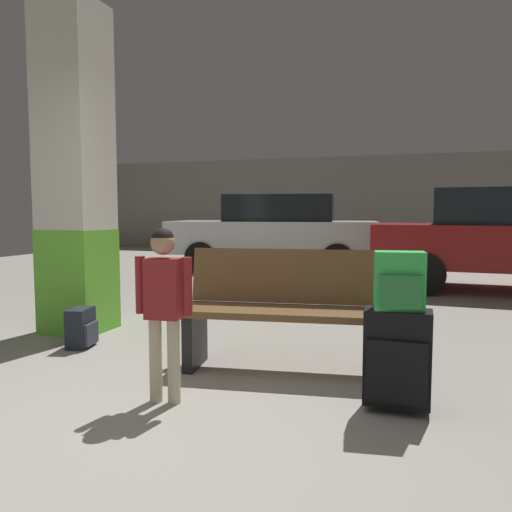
% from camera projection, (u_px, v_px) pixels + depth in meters
% --- Properties ---
extents(ground_plane, '(18.00, 18.00, 0.10)m').
position_uv_depth(ground_plane, '(303.00, 309.00, 6.40)').
color(ground_plane, gray).
extents(garage_back_wall, '(18.00, 0.12, 2.80)m').
position_uv_depth(garage_back_wall, '(370.00, 204.00, 14.68)').
color(garage_back_wall, gray).
rests_on(garage_back_wall, ground_plane).
extents(structural_pillar, '(0.57, 0.57, 3.14)m').
position_uv_depth(structural_pillar, '(75.00, 172.00, 4.88)').
color(structural_pillar, '#66C633').
rests_on(structural_pillar, ground_plane).
extents(bench, '(1.65, 0.73, 0.89)m').
position_uv_depth(bench, '(291.00, 310.00, 3.75)').
color(bench, brown).
rests_on(bench, ground_plane).
extents(suitcase, '(0.38, 0.23, 0.60)m').
position_uv_depth(suitcase, '(397.00, 358.00, 2.95)').
color(suitcase, black).
rests_on(suitcase, ground_plane).
extents(backpack_bright, '(0.30, 0.22, 0.34)m').
position_uv_depth(backpack_bright, '(399.00, 282.00, 2.91)').
color(backpack_bright, green).
rests_on(backpack_bright, suitcase).
extents(child, '(0.36, 0.21, 1.08)m').
position_uv_depth(child, '(164.00, 296.00, 3.07)').
color(child, beige).
rests_on(child, ground_plane).
extents(backpack_dark_floor, '(0.24, 0.31, 0.34)m').
position_uv_depth(backpack_dark_floor, '(81.00, 328.00, 4.38)').
color(backpack_dark_floor, '#1E232D').
rests_on(backpack_dark_floor, ground_plane).
extents(parked_car_far, '(4.29, 2.23, 1.51)m').
position_uv_depth(parked_car_far, '(275.00, 230.00, 10.23)').
color(parked_car_far, silver).
rests_on(parked_car_far, ground_plane).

